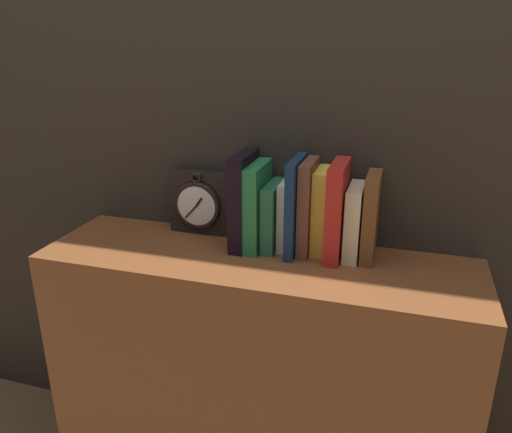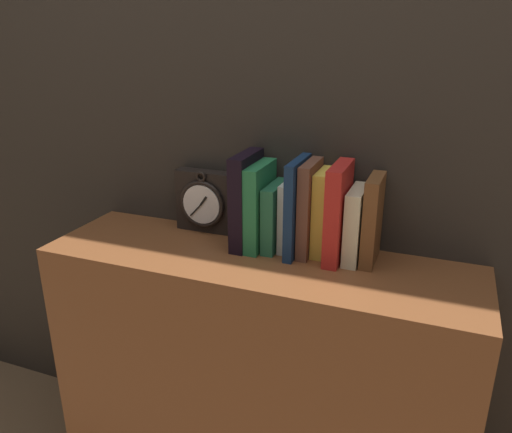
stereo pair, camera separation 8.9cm
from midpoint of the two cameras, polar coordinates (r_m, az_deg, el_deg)
name	(u,v)px [view 1 (the left image)]	position (r m, az deg, el deg)	size (l,w,h in m)	color
wall_back	(278,32)	(1.34, 0.48, 20.29)	(6.00, 0.05, 2.60)	#2D2823
bookshelf	(256,379)	(1.48, -1.81, -18.15)	(1.13, 0.33, 0.76)	brown
clock	(200,203)	(1.43, -8.17, 1.54)	(0.18, 0.06, 0.18)	black
book_slot0_black	(244,200)	(1.32, -3.34, 1.82)	(0.04, 0.16, 0.25)	black
book_slot1_green	(258,206)	(1.31, -1.75, 1.17)	(0.04, 0.15, 0.23)	#237545
book_slot2_green	(273,216)	(1.32, 0.04, 0.05)	(0.03, 0.14, 0.18)	#246445
book_slot3_white	(286,214)	(1.32, 1.53, 0.23)	(0.02, 0.12, 0.18)	white
book_slot4_navy	(296,206)	(1.28, 2.56, 1.17)	(0.02, 0.16, 0.25)	navy
book_slot5_brown	(308,207)	(1.28, 3.96, 1.05)	(0.03, 0.14, 0.24)	brown
book_slot6_yellow	(322,211)	(1.29, 5.62, 0.60)	(0.04, 0.12, 0.22)	#E3C444
book_slot7_red	(337,211)	(1.26, 7.25, 0.64)	(0.04, 0.16, 0.25)	red
book_slot8_cream	(354,222)	(1.28, 9.20, -0.65)	(0.04, 0.14, 0.19)	beige
book_slot9_brown	(371,217)	(1.27, 11.04, -0.08)	(0.03, 0.13, 0.22)	brown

